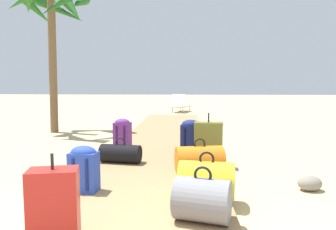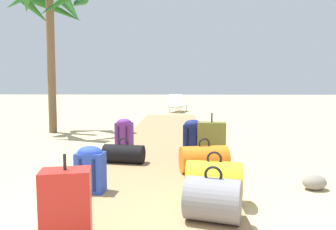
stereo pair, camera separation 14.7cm
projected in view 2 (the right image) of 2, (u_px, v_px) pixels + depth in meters
ground_plane at (163, 152)px, 6.02m from camera, size 60.00×60.00×0.00m
boardwalk at (165, 140)px, 7.08m from camera, size 1.84×10.70×0.08m
backpack_purple at (124, 134)px, 5.82m from camera, size 0.32×0.27×0.58m
backpack_navy at (193, 137)px, 5.39m from camera, size 0.35×0.30×0.61m
duffel_bag_grey at (213, 199)px, 2.82m from camera, size 0.57×0.50×0.50m
duffel_bag_yellow at (214, 179)px, 3.40m from camera, size 0.64×0.47×0.50m
backpack_blue at (90, 168)px, 3.56m from camera, size 0.33×0.25×0.53m
duffel_bag_orange at (204, 159)px, 4.37m from camera, size 0.70×0.48×0.48m
suitcase_red at (66, 206)px, 2.43m from camera, size 0.41×0.30×0.70m
duffel_bag_black at (124, 154)px, 4.89m from camera, size 0.66×0.38×0.39m
suitcase_olive at (212, 142)px, 4.93m from camera, size 0.45×0.26×0.77m
backpack_green at (204, 135)px, 5.89m from camera, size 0.29×0.23×0.50m
palm_tree_far_left at (52, 10)px, 8.14m from camera, size 2.19×2.13×3.89m
lounge_chair at (177, 105)px, 14.38m from camera, size 1.00×1.61×0.82m
rock_right_near at (219, 123)px, 10.03m from camera, size 0.23×0.24×0.11m
rock_right_far at (314, 182)px, 3.90m from camera, size 0.32×0.26×0.18m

